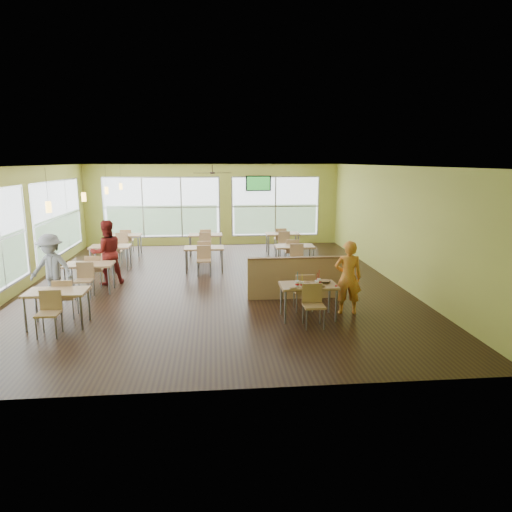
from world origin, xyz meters
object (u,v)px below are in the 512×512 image
half_wall_divider (296,278)px  main_table (308,290)px  man_plaid (348,278)px  food_basket (325,281)px

half_wall_divider → main_table: bearing=-90.0°
main_table → man_plaid: 0.97m
food_basket → main_table: bearing=-167.1°
half_wall_divider → food_basket: bearing=-74.8°
main_table → food_basket: size_ratio=5.96×
main_table → man_plaid: (0.93, 0.23, 0.19)m
man_plaid → half_wall_divider: bearing=-44.5°
main_table → food_basket: 0.41m
main_table → man_plaid: size_ratio=0.93×
half_wall_divider → food_basket: 1.44m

